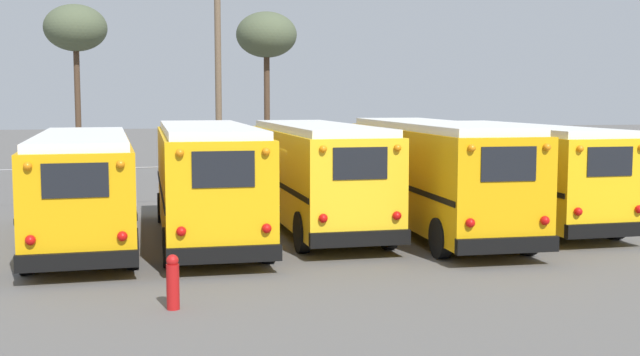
% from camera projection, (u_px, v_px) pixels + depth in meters
% --- Properties ---
extents(ground_plane, '(160.00, 160.00, 0.00)m').
position_uv_depth(ground_plane, '(321.00, 233.00, 23.23)').
color(ground_plane, '#5B5956').
extents(school_bus_0, '(2.93, 10.23, 2.95)m').
position_uv_depth(school_bus_0, '(83.00, 184.00, 21.47)').
color(school_bus_0, '#E5A00C').
rests_on(school_bus_0, ground).
extents(school_bus_1, '(2.60, 9.59, 3.17)m').
position_uv_depth(school_bus_1, '(207.00, 178.00, 21.94)').
color(school_bus_1, '#EAAA0F').
rests_on(school_bus_1, ground).
extents(school_bus_2, '(2.68, 9.43, 3.14)m').
position_uv_depth(school_bus_2, '(317.00, 173.00, 23.56)').
color(school_bus_2, yellow).
rests_on(school_bus_2, ground).
extents(school_bus_3, '(2.74, 10.48, 3.20)m').
position_uv_depth(school_bus_3, '(434.00, 172.00, 23.34)').
color(school_bus_3, '#E5A00C').
rests_on(school_bus_3, ground).
extents(school_bus_4, '(2.68, 10.06, 3.05)m').
position_uv_depth(school_bus_4, '(518.00, 169.00, 25.29)').
color(school_bus_4, yellow).
rests_on(school_bus_4, ground).
extents(utility_pole, '(1.80, 0.27, 9.47)m').
position_uv_depth(utility_pole, '(218.00, 74.00, 34.28)').
color(utility_pole, brown).
rests_on(utility_pole, ground).
extents(bare_tree_0, '(2.78, 2.78, 7.81)m').
position_uv_depth(bare_tree_0, '(266.00, 37.00, 36.63)').
color(bare_tree_0, '#473323').
rests_on(bare_tree_0, ground).
extents(bare_tree_1, '(2.90, 2.90, 8.22)m').
position_uv_depth(bare_tree_1, '(76.00, 30.00, 37.31)').
color(bare_tree_1, '#473323').
rests_on(bare_tree_1, ground).
extents(fence_line, '(21.20, 0.06, 1.42)m').
position_uv_depth(fence_line, '(281.00, 176.00, 29.93)').
color(fence_line, '#939399').
rests_on(fence_line, ground).
extents(fire_hydrant, '(0.24, 0.24, 1.03)m').
position_uv_depth(fire_hydrant, '(173.00, 282.00, 14.82)').
color(fire_hydrant, '#B21414').
rests_on(fire_hydrant, ground).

